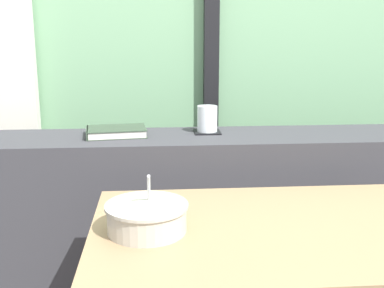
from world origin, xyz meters
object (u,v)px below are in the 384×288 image
object	(u,v)px
breakfast_table	(273,271)
coaster_square	(207,132)
juice_glass	(207,120)
closed_book	(116,132)
soup_bowl	(147,218)

from	to	relation	value
breakfast_table	coaster_square	size ratio (longest dim) A/B	9.51
breakfast_table	juice_glass	xyz separation A→B (m)	(-0.11, 0.66, 0.29)
breakfast_table	closed_book	xyz separation A→B (m)	(-0.45, 0.63, 0.25)
breakfast_table	closed_book	bearing A→B (deg)	125.80
soup_bowl	juice_glass	bearing A→B (deg)	71.40
soup_bowl	closed_book	bearing A→B (deg)	100.95
coaster_square	soup_bowl	bearing A→B (deg)	-108.60
breakfast_table	soup_bowl	world-z (taller)	soup_bowl
juice_glass	breakfast_table	bearing A→B (deg)	-80.80
soup_bowl	coaster_square	bearing A→B (deg)	71.40
breakfast_table	juice_glass	size ratio (longest dim) A/B	9.63
juice_glass	soup_bowl	xyz separation A→B (m)	(-0.22, -0.66, -0.12)
coaster_square	soup_bowl	xyz separation A→B (m)	(-0.22, -0.66, -0.08)
breakfast_table	soup_bowl	xyz separation A→B (m)	(-0.33, -0.01, 0.17)
coaster_square	soup_bowl	size ratio (longest dim) A/B	0.48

